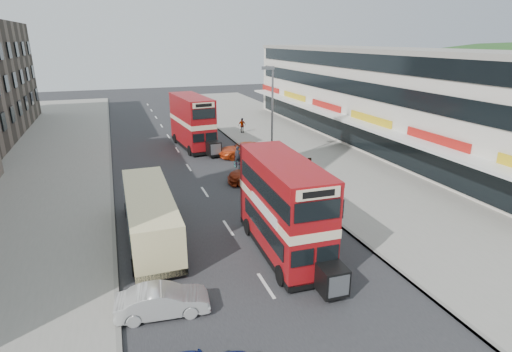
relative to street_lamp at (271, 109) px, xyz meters
name	(u,v)px	position (x,y,z in m)	size (l,w,h in m)	color
ground	(284,314)	(-6.52, -18.00, -4.78)	(160.00, 160.00, 0.00)	#28282B
road_surface	(189,168)	(-6.52, 2.00, -4.78)	(12.00, 90.00, 0.01)	#28282B
pavement_right	(318,154)	(5.48, 2.00, -4.71)	(12.00, 90.00, 0.15)	gray
pavement_left	(26,183)	(-18.52, 2.00, -4.71)	(12.00, 90.00, 0.15)	gray
kerb_left	(111,175)	(-12.62, 2.00, -4.71)	(0.20, 90.00, 0.16)	gray
kerb_right	(258,160)	(-0.42, 2.00, -4.71)	(0.20, 90.00, 0.16)	gray
commercial_row	(382,97)	(13.42, 4.00, -0.09)	(9.90, 46.20, 9.30)	beige
street_lamp	(271,109)	(0.00, 0.00, 0.00)	(1.00, 0.20, 8.12)	slate
bus_main	(284,207)	(-4.68, -13.51, -2.35)	(2.56, 8.45, 4.62)	black
bus_second	(192,122)	(-4.83, 8.43, -2.24)	(3.22, 8.83, 4.82)	black
coach	(150,214)	(-10.70, -9.83, -3.37)	(2.37, 9.05, 2.40)	black
car_left_front	(163,301)	(-10.94, -16.43, -4.20)	(1.24, 3.55, 1.17)	beige
car_right_a	(262,173)	(-2.07, -3.38, -4.05)	(2.06, 5.07, 1.47)	maroon
car_right_b	(244,150)	(-1.20, 3.53, -4.14)	(2.14, 4.64, 1.29)	#DC4616
pedestrian_near	(309,168)	(1.45, -4.06, -3.83)	(0.59, 0.40, 1.61)	gray
pedestrian_far	(242,125)	(1.49, 12.56, -3.82)	(0.96, 0.40, 1.63)	gray
cyclist	(238,162)	(-2.81, 0.18, -4.15)	(0.69, 1.67, 1.92)	gray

